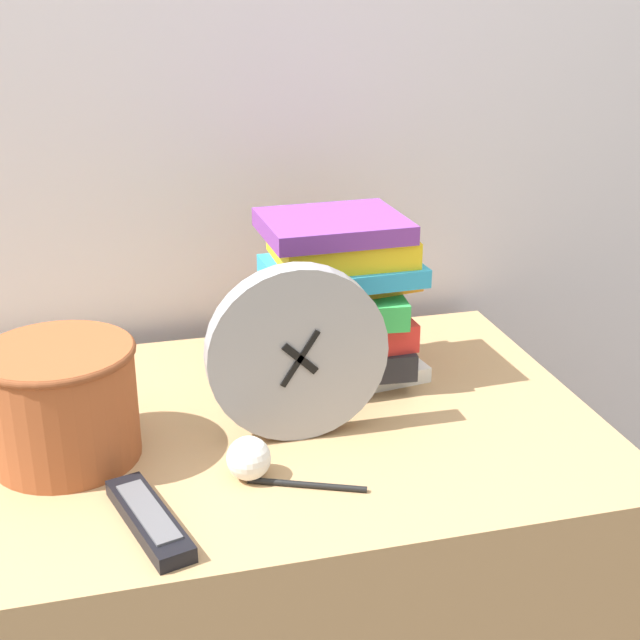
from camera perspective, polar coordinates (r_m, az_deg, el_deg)
wall_back at (r=1.55m, az=-9.35°, el=16.02°), size 6.00×0.04×2.40m
desk at (r=1.51m, az=-5.67°, el=-19.04°), size 1.09×0.66×0.73m
desk_clock at (r=1.21m, az=-1.46°, el=-2.18°), size 0.25×0.04×0.25m
book_stack at (r=1.38m, az=1.16°, el=1.27°), size 0.27×0.20×0.27m
basket at (r=1.23m, az=-16.21°, el=-4.91°), size 0.20×0.20×0.16m
tv_remote at (r=1.10m, az=-10.89°, el=-12.39°), size 0.09×0.19×0.02m
crumpled_paper_ball at (r=1.16m, az=-4.59°, el=-8.81°), size 0.06×0.06×0.06m
pen at (r=1.15m, az=-0.85°, el=-10.50°), size 0.14×0.07×0.01m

